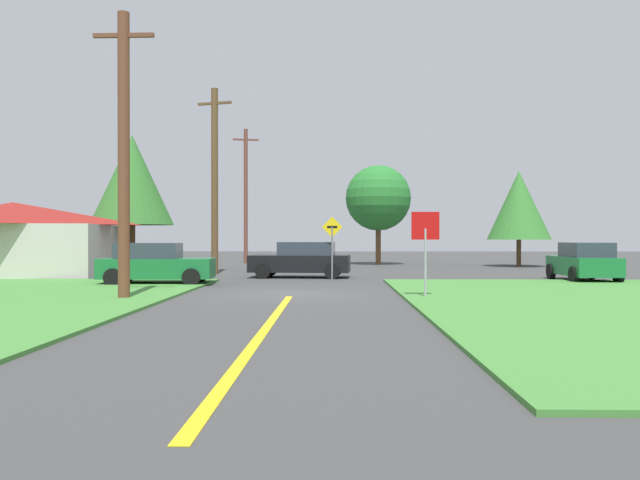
# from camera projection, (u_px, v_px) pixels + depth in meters

# --- Properties ---
(ground_plane) EXTENTS (120.00, 120.00, 0.00)m
(ground_plane) POSITION_uv_depth(u_px,v_px,m) (291.00, 294.00, 20.59)
(ground_plane) COLOR #3D3D3D
(lane_stripe_center) EXTENTS (0.20, 14.00, 0.01)m
(lane_stripe_center) POSITION_uv_depth(u_px,v_px,m) (265.00, 330.00, 12.59)
(lane_stripe_center) COLOR yellow
(lane_stripe_center) RESTS_ON ground
(stop_sign) EXTENTS (0.83, 0.07, 2.60)m
(stop_sign) POSITION_uv_depth(u_px,v_px,m) (425.00, 237.00, 18.85)
(stop_sign) COLOR #9EA0A8
(stop_sign) RESTS_ON ground
(parked_car_near_building) EXTENTS (4.36, 2.12, 1.62)m
(parked_car_near_building) POSITION_uv_depth(u_px,v_px,m) (155.00, 264.00, 24.49)
(parked_car_near_building) COLOR #196B33
(parked_car_near_building) RESTS_ON ground
(car_approaching_junction) EXTENTS (4.65, 2.30, 1.62)m
(car_approaching_junction) POSITION_uv_depth(u_px,v_px,m) (302.00, 260.00, 28.82)
(car_approaching_junction) COLOR black
(car_approaching_junction) RESTS_ON ground
(car_on_crossroad) EXTENTS (1.99, 3.91, 1.62)m
(car_on_crossroad) POSITION_uv_depth(u_px,v_px,m) (584.00, 262.00, 26.40)
(car_on_crossroad) COLOR #196B33
(car_on_crossroad) RESTS_ON ground
(utility_pole_near) EXTENTS (1.80, 0.34, 8.44)m
(utility_pole_near) POSITION_uv_depth(u_px,v_px,m) (124.00, 153.00, 18.59)
(utility_pole_near) COLOR brown
(utility_pole_near) RESTS_ON ground
(utility_pole_mid) EXTENTS (1.77, 0.59, 9.25)m
(utility_pole_mid) POSITION_uv_depth(u_px,v_px,m) (215.00, 179.00, 31.57)
(utility_pole_mid) COLOR brown
(utility_pole_mid) RESTS_ON ground
(utility_pole_far) EXTENTS (1.78, 0.52, 9.45)m
(utility_pole_far) POSITION_uv_depth(u_px,v_px,m) (246.00, 194.00, 44.56)
(utility_pole_far) COLOR brown
(utility_pole_far) RESTS_ON ground
(direction_sign) EXTENTS (0.90, 0.14, 2.74)m
(direction_sign) POSITION_uv_depth(u_px,v_px,m) (332.00, 240.00, 27.69)
(direction_sign) COLOR slate
(direction_sign) RESTS_ON ground
(oak_tree_left) EXTENTS (3.91, 3.91, 5.99)m
(oak_tree_left) POSITION_uv_depth(u_px,v_px,m) (519.00, 205.00, 39.65)
(oak_tree_left) COLOR brown
(oak_tree_left) RESTS_ON ground
(pine_tree_center) EXTENTS (4.34, 4.34, 6.60)m
(pine_tree_center) POSITION_uv_depth(u_px,v_px,m) (378.00, 198.00, 42.06)
(pine_tree_center) COLOR brown
(pine_tree_center) RESTS_ON ground
(oak_tree_right) EXTENTS (4.41, 4.41, 7.36)m
(oak_tree_right) POSITION_uv_depth(u_px,v_px,m) (132.00, 180.00, 34.21)
(oak_tree_right) COLOR brown
(oak_tree_right) RESTS_ON ground
(barn) EXTENTS (9.30, 7.81, 3.49)m
(barn) POSITION_uv_depth(u_px,v_px,m) (13.00, 239.00, 29.93)
(barn) COLOR beige
(barn) RESTS_ON ground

